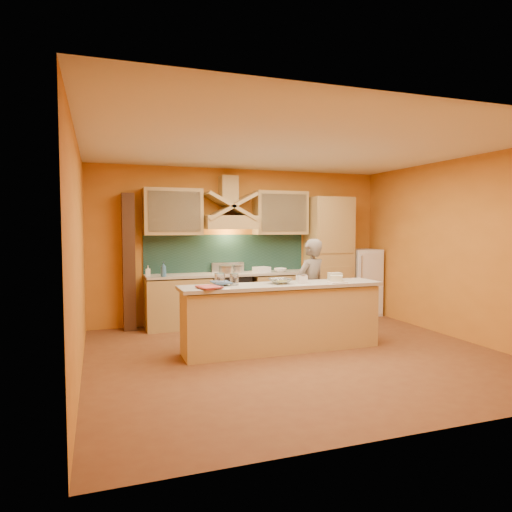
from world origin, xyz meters
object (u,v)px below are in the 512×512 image
object	(u,v)px
stove	(231,299)
mixing_bowl	(280,281)
fridge	(362,282)
kitchen_scale	(302,279)
person	(311,289)

from	to	relation	value
stove	mixing_bowl	xyz separation A→B (m)	(0.17, -1.89, 0.53)
stove	fridge	bearing A→B (deg)	0.00
stove	kitchen_scale	distance (m)	2.06
stove	person	size ratio (longest dim) A/B	0.58
kitchen_scale	person	bearing A→B (deg)	58.96
mixing_bowl	stove	bearing A→B (deg)	95.28
person	mixing_bowl	size ratio (longest dim) A/B	5.04
fridge	mixing_bowl	size ratio (longest dim) A/B	4.21
fridge	person	bearing A→B (deg)	-142.00
person	mixing_bowl	world-z (taller)	person
fridge	person	xyz separation A→B (m)	(-1.82, -1.42, 0.13)
fridge	mixing_bowl	bearing A→B (deg)	-143.22
stove	person	xyz separation A→B (m)	(0.88, -1.42, 0.33)
kitchen_scale	mixing_bowl	xyz separation A→B (m)	(-0.32, 0.03, -0.02)
fridge	stove	bearing A→B (deg)	180.00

